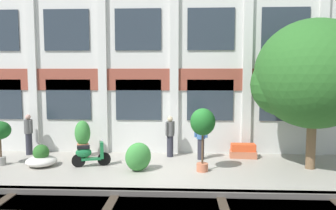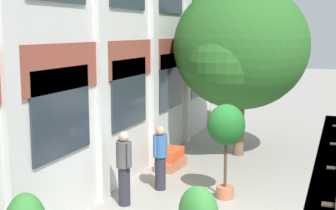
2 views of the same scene
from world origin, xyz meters
name	(u,v)px [view 1 (image 1 of 2)]	position (x,y,z in m)	size (l,w,h in m)	color
ground_plane	(172,170)	(0.00, 0.00, 0.00)	(80.00, 80.00, 0.00)	#9E998E
apartment_facade	(174,63)	(0.00, 2.80, 3.78)	(18.28, 0.64, 7.57)	silver
broadleaf_tree	(314,77)	(4.87, 0.48, 3.22)	(4.21, 4.01, 5.21)	brown
potted_plant_terracotta_small	(203,125)	(1.05, -0.04, 1.61)	(0.85, 0.85, 2.17)	#B76647
potted_plant_square_trough	(243,151)	(2.78, 1.91, 0.26)	(1.09, 0.60, 0.55)	#B76647
potted_plant_glazed_jar	(83,137)	(-3.67, 1.78, 0.80)	(0.62, 0.62, 1.47)	#B76647
potted_plant_wide_bowl	(41,158)	(-4.74, 0.32, 0.28)	(1.09, 1.09, 0.79)	beige
potted_plant_tall_urn	(0,133)	(-6.28, 0.38, 1.20)	(0.78, 0.78, 1.62)	gray
scooter_near_curb	(89,155)	(-2.98, 0.35, 0.44)	(1.35, 0.63, 0.98)	black
resident_by_doorway	(29,133)	(-6.00, 1.99, 0.90)	(0.42, 0.38, 1.67)	#282833
resident_watching_tracks	(170,135)	(-0.14, 1.92, 0.88)	(0.35, 0.44, 1.64)	#282833
resident_near_plants	(201,138)	(1.08, 1.56, 0.83)	(0.52, 0.34, 1.55)	#282833
topiary_hedge	(138,157)	(-1.15, -0.08, 0.49)	(0.94, 0.70, 0.98)	#388438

